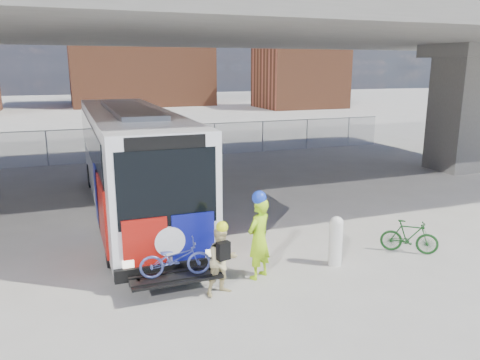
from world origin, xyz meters
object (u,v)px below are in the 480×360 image
cyclist_hivis (259,236)px  bus (131,153)px  bike_parked (409,237)px  cyclist_tan (222,260)px  bollard (336,239)px

cyclist_hivis → bus: bearing=-102.5°
cyclist_hivis → bike_parked: cyclist_hivis is taller
cyclist_hivis → cyclist_tan: 1.22m
bollard → cyclist_hivis: 2.15m
bollard → bus: bearing=123.6°
bollard → cyclist_tan: bearing=-171.0°
bus → bike_parked: (6.53, -6.34, -1.65)m
bus → bollard: bus is taller
cyclist_hivis → cyclist_tan: (-1.08, -0.51, -0.24)m
cyclist_tan → bollard: bearing=-5.0°
bollard → cyclist_tan: cyclist_tan is taller
cyclist_hivis → cyclist_tan: size_ratio=1.27×
bus → cyclist_tan: size_ratio=7.56×
bus → bollard: bearing=-56.4°
bus → cyclist_hivis: bearing=-71.9°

